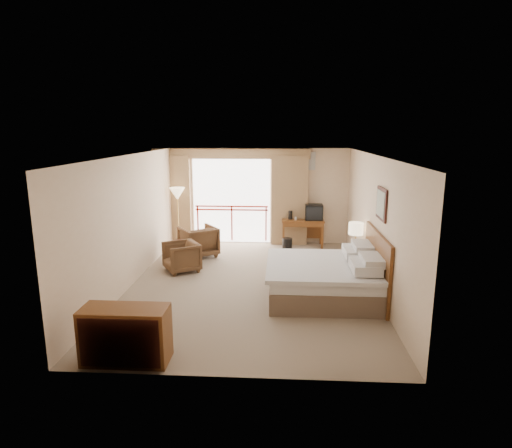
# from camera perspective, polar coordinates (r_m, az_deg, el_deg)

# --- Properties ---
(floor) EXTENTS (7.00, 7.00, 0.00)m
(floor) POSITION_cam_1_polar(r_m,az_deg,el_deg) (9.14, -0.66, -8.00)
(floor) COLOR gray
(floor) RESTS_ON ground
(ceiling) EXTENTS (7.00, 7.00, 0.00)m
(ceiling) POSITION_cam_1_polar(r_m,az_deg,el_deg) (8.58, -0.71, 9.15)
(ceiling) COLOR white
(ceiling) RESTS_ON wall_back
(wall_back) EXTENTS (5.00, 0.00, 5.00)m
(wall_back) POSITION_cam_1_polar(r_m,az_deg,el_deg) (12.20, 0.48, 3.75)
(wall_back) COLOR beige
(wall_back) RESTS_ON ground
(wall_front) EXTENTS (5.00, 0.00, 5.00)m
(wall_front) POSITION_cam_1_polar(r_m,az_deg,el_deg) (5.40, -3.32, -7.50)
(wall_front) COLOR beige
(wall_front) RESTS_ON ground
(wall_left) EXTENTS (0.00, 7.00, 7.00)m
(wall_left) POSITION_cam_1_polar(r_m,az_deg,el_deg) (9.27, -16.28, 0.48)
(wall_left) COLOR beige
(wall_left) RESTS_ON ground
(wall_right) EXTENTS (0.00, 7.00, 7.00)m
(wall_right) POSITION_cam_1_polar(r_m,az_deg,el_deg) (8.94, 15.51, 0.09)
(wall_right) COLOR beige
(wall_right) RESTS_ON ground
(balcony_door) EXTENTS (2.40, 0.00, 2.40)m
(balcony_door) POSITION_cam_1_polar(r_m,az_deg,el_deg) (12.27, -3.27, 3.07)
(balcony_door) COLOR white
(balcony_door) RESTS_ON wall_back
(balcony_railing) EXTENTS (2.09, 0.03, 1.02)m
(balcony_railing) POSITION_cam_1_polar(r_m,az_deg,el_deg) (12.32, -3.26, 1.27)
(balcony_railing) COLOR #B01F0F
(balcony_railing) RESTS_ON wall_back
(curtain_left) EXTENTS (1.00, 0.26, 2.50)m
(curtain_left) POSITION_cam_1_polar(r_m,az_deg,el_deg) (12.43, -10.93, 3.22)
(curtain_left) COLOR olive
(curtain_left) RESTS_ON wall_back
(curtain_right) EXTENTS (1.00, 0.26, 2.50)m
(curtain_right) POSITION_cam_1_polar(r_m,az_deg,el_deg) (12.05, 4.48, 3.12)
(curtain_right) COLOR olive
(curtain_right) RESTS_ON wall_back
(valance) EXTENTS (4.40, 0.22, 0.28)m
(valance) POSITION_cam_1_polar(r_m,az_deg,el_deg) (12.02, -3.40, 9.35)
(valance) COLOR olive
(valance) RESTS_ON wall_back
(hvac_vent) EXTENTS (0.50, 0.04, 0.50)m
(hvac_vent) POSITION_cam_1_polar(r_m,az_deg,el_deg) (12.06, 6.72, 8.35)
(hvac_vent) COLOR silver
(hvac_vent) RESTS_ON wall_back
(bed) EXTENTS (2.13, 2.06, 0.97)m
(bed) POSITION_cam_1_polar(r_m,az_deg,el_deg) (8.47, 9.27, -7.13)
(bed) COLOR brown
(bed) RESTS_ON floor
(headboard) EXTENTS (0.06, 2.10, 1.30)m
(headboard) POSITION_cam_1_polar(r_m,az_deg,el_deg) (8.54, 15.80, -5.36)
(headboard) COLOR #592E14
(headboard) RESTS_ON wall_right
(framed_art) EXTENTS (0.04, 0.72, 0.60)m
(framed_art) POSITION_cam_1_polar(r_m,az_deg,el_deg) (8.27, 16.37, 2.60)
(framed_art) COLOR black
(framed_art) RESTS_ON wall_right
(nightstand) EXTENTS (0.44, 0.52, 0.58)m
(nightstand) POSITION_cam_1_polar(r_m,az_deg,el_deg) (9.91, 13.02, -4.91)
(nightstand) COLOR #592E14
(nightstand) RESTS_ON floor
(table_lamp) EXTENTS (0.33, 0.33, 0.58)m
(table_lamp) POSITION_cam_1_polar(r_m,az_deg,el_deg) (9.77, 13.19, -0.66)
(table_lamp) COLOR tan
(table_lamp) RESTS_ON nightstand
(phone) EXTENTS (0.24, 0.21, 0.09)m
(phone) POSITION_cam_1_polar(r_m,az_deg,el_deg) (9.66, 12.97, -3.27)
(phone) COLOR black
(phone) RESTS_ON nightstand
(desk) EXTENTS (1.16, 0.56, 0.76)m
(desk) POSITION_cam_1_polar(r_m,az_deg,el_deg) (12.03, 6.23, -0.13)
(desk) COLOR #592E14
(desk) RESTS_ON floor
(tv) EXTENTS (0.48, 0.38, 0.43)m
(tv) POSITION_cam_1_polar(r_m,az_deg,el_deg) (11.91, 7.73, 1.58)
(tv) COLOR black
(tv) RESTS_ON desk
(coffee_maker) EXTENTS (0.12, 0.12, 0.24)m
(coffee_maker) POSITION_cam_1_polar(r_m,az_deg,el_deg) (11.91, 4.59, 1.18)
(coffee_maker) COLOR black
(coffee_maker) RESTS_ON desk
(cup) EXTENTS (0.07, 0.07, 0.09)m
(cup) POSITION_cam_1_polar(r_m,az_deg,el_deg) (11.88, 5.31, 0.76)
(cup) COLOR white
(cup) RESTS_ON desk
(wastebasket) EXTENTS (0.34, 0.34, 0.33)m
(wastebasket) POSITION_cam_1_polar(r_m,az_deg,el_deg) (11.62, 4.19, -2.69)
(wastebasket) COLOR black
(wastebasket) RESTS_ON floor
(armchair_far) EXTENTS (1.18, 1.18, 0.78)m
(armchair_far) POSITION_cam_1_polar(r_m,az_deg,el_deg) (11.19, -7.63, -4.25)
(armchair_far) COLOR #48301F
(armchair_far) RESTS_ON floor
(armchair_near) EXTENTS (1.01, 1.01, 0.68)m
(armchair_near) POSITION_cam_1_polar(r_m,az_deg,el_deg) (10.10, -9.84, -6.18)
(armchair_near) COLOR #48301F
(armchair_near) RESTS_ON floor
(side_table) EXTENTS (0.47, 0.47, 0.51)m
(side_table) POSITION_cam_1_polar(r_m,az_deg,el_deg) (10.70, -10.00, -3.15)
(side_table) COLOR black
(side_table) RESTS_ON floor
(book) EXTENTS (0.19, 0.24, 0.02)m
(book) POSITION_cam_1_polar(r_m,az_deg,el_deg) (10.66, -10.03, -2.29)
(book) COLOR white
(book) RESTS_ON side_table
(floor_lamp) EXTENTS (0.42, 0.42, 1.65)m
(floor_lamp) POSITION_cam_1_polar(r_m,az_deg,el_deg) (11.94, -10.45, 3.70)
(floor_lamp) COLOR tan
(floor_lamp) RESTS_ON floor
(dresser) EXTENTS (1.20, 0.51, 0.80)m
(dresser) POSITION_cam_1_polar(r_m,az_deg,el_deg) (6.41, -17.00, -13.96)
(dresser) COLOR #592E14
(dresser) RESTS_ON floor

